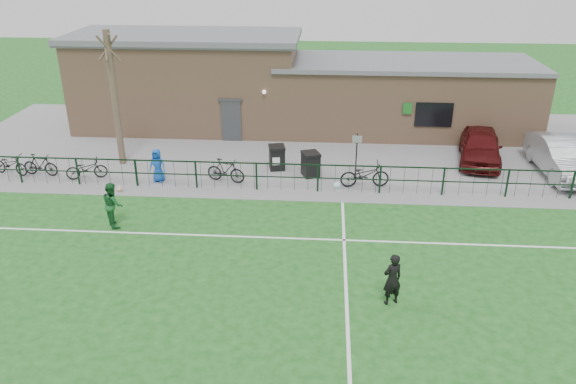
# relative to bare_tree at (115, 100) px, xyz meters

# --- Properties ---
(ground) EXTENTS (90.00, 90.00, 0.00)m
(ground) POSITION_rel_bare_tree_xyz_m (8.00, -10.50, -3.00)
(ground) COLOR #174E19
(ground) RESTS_ON ground
(paving_strip) EXTENTS (34.00, 13.00, 0.02)m
(paving_strip) POSITION_rel_bare_tree_xyz_m (8.00, 3.00, -2.99)
(paving_strip) COLOR slate
(paving_strip) RESTS_ON ground
(pitch_line_touch) EXTENTS (28.00, 0.10, 0.01)m
(pitch_line_touch) POSITION_rel_bare_tree_xyz_m (8.00, -2.70, -3.00)
(pitch_line_touch) COLOR white
(pitch_line_touch) RESTS_ON ground
(pitch_line_mid) EXTENTS (28.00, 0.10, 0.01)m
(pitch_line_mid) POSITION_rel_bare_tree_xyz_m (8.00, -6.50, -3.00)
(pitch_line_mid) COLOR white
(pitch_line_mid) RESTS_ON ground
(pitch_line_perp) EXTENTS (0.10, 16.00, 0.01)m
(pitch_line_perp) POSITION_rel_bare_tree_xyz_m (10.00, -10.50, -3.00)
(pitch_line_perp) COLOR white
(pitch_line_perp) RESTS_ON ground
(perimeter_fence) EXTENTS (28.00, 0.10, 1.20)m
(perimeter_fence) POSITION_rel_bare_tree_xyz_m (8.00, -2.50, -2.40)
(perimeter_fence) COLOR black
(perimeter_fence) RESTS_ON ground
(bare_tree) EXTENTS (0.30, 0.30, 6.00)m
(bare_tree) POSITION_rel_bare_tree_xyz_m (0.00, 0.00, 0.00)
(bare_tree) COLOR #4C3C2E
(bare_tree) RESTS_ON ground
(wheelie_bin_left) EXTENTS (0.79, 0.86, 0.99)m
(wheelie_bin_left) POSITION_rel_bare_tree_xyz_m (7.12, -0.16, -2.49)
(wheelie_bin_left) COLOR black
(wheelie_bin_left) RESTS_ON paving_strip
(wheelie_bin_right) EXTENTS (0.87, 0.93, 0.99)m
(wheelie_bin_right) POSITION_rel_bare_tree_xyz_m (8.65, -0.87, -2.49)
(wheelie_bin_right) COLOR black
(wheelie_bin_right) RESTS_ON paving_strip
(sign_post) EXTENTS (0.07, 0.07, 2.00)m
(sign_post) POSITION_rel_bare_tree_xyz_m (10.58, -0.97, -1.98)
(sign_post) COLOR black
(sign_post) RESTS_ON paving_strip
(car_maroon) EXTENTS (2.63, 4.69, 1.51)m
(car_maroon) POSITION_rel_bare_tree_xyz_m (16.34, 1.36, -2.23)
(car_maroon) COLOR #440C0D
(car_maroon) RESTS_ON paving_strip
(car_silver) EXTENTS (1.77, 4.88, 1.60)m
(car_silver) POSITION_rel_bare_tree_xyz_m (19.49, 0.09, -2.18)
(car_silver) COLOR #97999E
(car_silver) RESTS_ON paving_strip
(bicycle_a) EXTENTS (1.86, 1.03, 0.93)m
(bicycle_a) POSITION_rel_bare_tree_xyz_m (-4.40, -1.64, -2.52)
(bicycle_a) COLOR black
(bicycle_a) RESTS_ON paving_strip
(bicycle_b) EXTENTS (1.66, 0.65, 0.97)m
(bicycle_b) POSITION_rel_bare_tree_xyz_m (-3.03, -1.67, -2.50)
(bicycle_b) COLOR black
(bicycle_b) RESTS_ON paving_strip
(bicycle_c) EXTENTS (1.81, 1.07, 0.90)m
(bicycle_c) POSITION_rel_bare_tree_xyz_m (-0.90, -1.87, -2.53)
(bicycle_c) COLOR black
(bicycle_c) RESTS_ON paving_strip
(bicycle_d) EXTENTS (1.77, 0.90, 1.02)m
(bicycle_d) POSITION_rel_bare_tree_xyz_m (5.11, -1.80, -2.47)
(bicycle_d) COLOR black
(bicycle_d) RESTS_ON paving_strip
(bicycle_e) EXTENTS (2.10, 0.95, 1.07)m
(bicycle_e) POSITION_rel_bare_tree_xyz_m (10.92, -1.90, -2.45)
(bicycle_e) COLOR black
(bicycle_e) RESTS_ON paving_strip
(spectator_child) EXTENTS (0.74, 0.53, 1.42)m
(spectator_child) POSITION_rel_bare_tree_xyz_m (2.24, -1.93, -2.27)
(spectator_child) COLOR #134BB6
(spectator_child) RESTS_ON paving_strip
(goalkeeper_kick) EXTENTS (2.02, 2.99, 2.58)m
(goalkeeper_kick) POSITION_rel_bare_tree_xyz_m (11.19, -9.97, -2.16)
(goalkeeper_kick) COLOR black
(goalkeeper_kick) RESTS_ON ground
(outfield_player) EXTENTS (0.96, 1.01, 1.65)m
(outfield_player) POSITION_rel_bare_tree_xyz_m (1.79, -5.96, -2.18)
(outfield_player) COLOR #175225
(outfield_player) RESTS_ON ground
(ball_ground) EXTENTS (0.24, 0.24, 0.24)m
(ball_ground) POSITION_rel_bare_tree_xyz_m (0.93, -3.09, -2.88)
(ball_ground) COLOR silver
(ball_ground) RESTS_ON ground
(clubhouse) EXTENTS (24.25, 5.40, 4.96)m
(clubhouse) POSITION_rel_bare_tree_xyz_m (7.12, 6.00, -0.78)
(clubhouse) COLOR #A97E5E
(clubhouse) RESTS_ON ground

